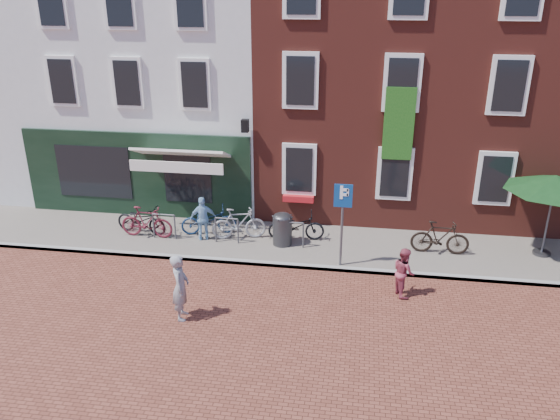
# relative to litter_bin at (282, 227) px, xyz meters

# --- Properties ---
(ground) EXTENTS (80.00, 80.00, 0.00)m
(ground) POSITION_rel_litter_bin_xyz_m (-0.20, -1.35, -0.66)
(ground) COLOR brown
(sidewalk) EXTENTS (24.00, 3.00, 0.10)m
(sidewalk) POSITION_rel_litter_bin_xyz_m (0.80, 0.15, -0.61)
(sidewalk) COLOR slate
(sidewalk) RESTS_ON ground
(building_stucco) EXTENTS (8.00, 8.00, 9.00)m
(building_stucco) POSITION_rel_litter_bin_xyz_m (-5.20, 5.65, 3.84)
(building_stucco) COLOR silver
(building_stucco) RESTS_ON ground
(building_brick_mid) EXTENTS (6.00, 8.00, 10.00)m
(building_brick_mid) POSITION_rel_litter_bin_xyz_m (1.80, 5.65, 4.34)
(building_brick_mid) COLOR maroon
(building_brick_mid) RESTS_ON ground
(building_brick_right) EXTENTS (6.00, 8.00, 10.00)m
(building_brick_right) POSITION_rel_litter_bin_xyz_m (7.80, 5.65, 4.34)
(building_brick_right) COLOR maroon
(building_brick_right) RESTS_ON ground
(litter_bin) EXTENTS (0.59, 0.59, 1.08)m
(litter_bin) POSITION_rel_litter_bin_xyz_m (0.00, 0.00, 0.00)
(litter_bin) COLOR #373739
(litter_bin) RESTS_ON sidewalk
(parking_sign) EXTENTS (0.50, 0.08, 2.43)m
(parking_sign) POSITION_rel_litter_bin_xyz_m (1.82, -1.11, 1.11)
(parking_sign) COLOR #4C4C4F
(parking_sign) RESTS_ON sidewalk
(parasol) EXTENTS (2.77, 2.77, 2.55)m
(parasol) POSITION_rel_litter_bin_xyz_m (7.66, 0.47, 1.75)
(parasol) COLOR #4C4C4F
(parasol) RESTS_ON sidewalk
(woman) EXTENTS (0.49, 0.66, 1.67)m
(woman) POSITION_rel_litter_bin_xyz_m (-1.81, -4.21, 0.18)
(woman) COLOR gray
(woman) RESTS_ON ground
(boy) EXTENTS (0.68, 0.77, 1.31)m
(boy) POSITION_rel_litter_bin_xyz_m (3.49, -2.31, -0.00)
(boy) COLOR #983949
(boy) RESTS_ON ground
(cafe_person) EXTENTS (0.89, 0.60, 1.40)m
(cafe_person) POSITION_rel_litter_bin_xyz_m (-2.47, -0.03, 0.14)
(cafe_person) COLOR #8ABCE0
(cafe_person) RESTS_ON sidewalk
(bicycle_0) EXTENTS (1.82, 0.91, 0.91)m
(bicycle_0) POSITION_rel_litter_bin_xyz_m (-4.55, 0.12, -0.10)
(bicycle_0) COLOR black
(bicycle_0) RESTS_ON sidewalk
(bicycle_1) EXTENTS (1.70, 0.53, 1.01)m
(bicycle_1) POSITION_rel_litter_bin_xyz_m (-4.27, -0.13, -0.05)
(bicycle_1) COLOR maroon
(bicycle_1) RESTS_ON sidewalk
(bicycle_2) EXTENTS (1.83, 1.05, 0.91)m
(bicycle_2) POSITION_rel_litter_bin_xyz_m (-2.42, 0.41, -0.10)
(bicycle_2) COLOR #142A4B
(bicycle_2) RESTS_ON sidewalk
(bicycle_3) EXTENTS (1.75, 0.89, 1.01)m
(bicycle_3) POSITION_rel_litter_bin_xyz_m (-1.39, 0.19, -0.05)
(bicycle_3) COLOR #98989A
(bicycle_3) RESTS_ON sidewalk
(bicycle_4) EXTENTS (1.79, 0.80, 0.91)m
(bicycle_4) POSITION_rel_litter_bin_xyz_m (0.38, 0.39, -0.10)
(bicycle_4) COLOR black
(bicycle_4) RESTS_ON sidewalk
(bicycle_5) EXTENTS (1.69, 0.52, 1.01)m
(bicycle_5) POSITION_rel_litter_bin_xyz_m (4.66, 0.08, -0.05)
(bicycle_5) COLOR black
(bicycle_5) RESTS_ON sidewalk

